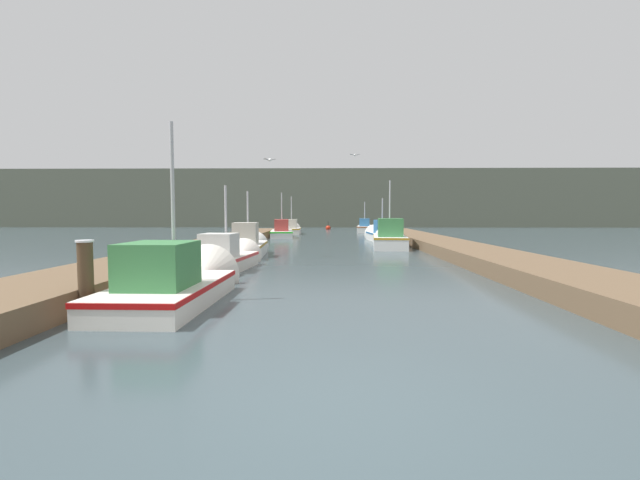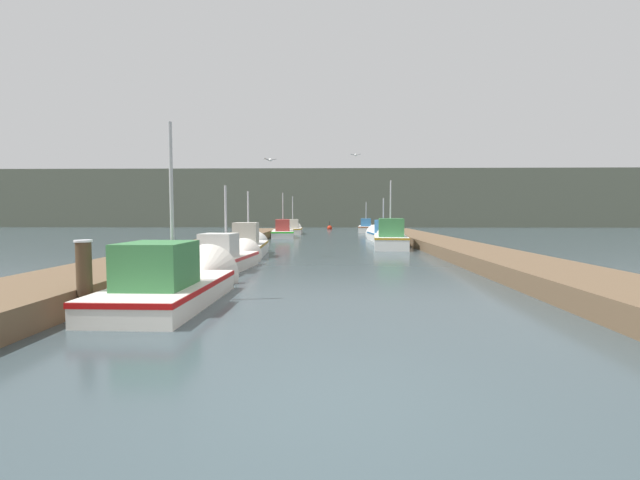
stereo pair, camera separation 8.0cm
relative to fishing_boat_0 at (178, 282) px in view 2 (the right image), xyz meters
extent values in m
plane|color=#38474C|center=(3.38, -5.39, -0.39)|extent=(200.00, 200.00, 0.00)
cube|color=brown|center=(-2.61, 10.61, -0.14)|extent=(2.58, 40.00, 0.51)
cube|color=brown|center=(9.37, 10.61, -0.14)|extent=(2.58, 40.00, 0.51)
cube|color=#565B4C|center=(3.38, 55.68, 3.54)|extent=(120.00, 16.00, 7.87)
cube|color=silver|center=(-0.01, -0.56, -0.16)|extent=(1.88, 4.09, 0.47)
cube|color=#B71010|center=(-0.01, -0.56, 0.02)|extent=(1.91, 4.12, 0.10)
cone|color=silver|center=(0.04, 1.84, -0.16)|extent=(1.72, 0.80, 1.70)
cube|color=#387A42|center=(-0.02, -1.07, 0.52)|extent=(1.27, 1.49, 0.89)
cylinder|color=#B2B2B7|center=(-0.01, -0.26, 1.78)|extent=(0.08, 0.08, 3.40)
cube|color=silver|center=(-0.21, 4.95, -0.15)|extent=(1.79, 3.73, 0.49)
cube|color=red|center=(-0.21, 4.95, 0.04)|extent=(1.82, 3.76, 0.10)
cone|color=silver|center=(-0.02, 7.08, -0.15)|extent=(1.45, 0.79, 1.40)
cube|color=silver|center=(-0.25, 4.50, 0.48)|extent=(1.16, 1.16, 0.77)
cylinder|color=#B2B2B7|center=(-0.18, 5.22, 1.29)|extent=(0.08, 0.08, 2.39)
cube|color=silver|center=(-0.31, 9.73, -0.11)|extent=(1.72, 3.99, 0.58)
cube|color=#A67B26|center=(-0.31, 9.73, 0.12)|extent=(1.75, 4.02, 0.10)
cone|color=silver|center=(-0.45, 12.12, -0.11)|extent=(1.47, 0.96, 1.42)
cube|color=#B2AD9E|center=(-0.28, 9.24, 0.65)|extent=(1.08, 1.33, 0.94)
cylinder|color=#B2B2B7|center=(-0.33, 10.02, 1.36)|extent=(0.08, 0.08, 2.35)
cube|color=silver|center=(6.72, 14.07, -0.05)|extent=(2.13, 4.25, 0.69)
cube|color=#B8841F|center=(6.72, 14.07, 0.23)|extent=(2.17, 4.28, 0.10)
cone|color=silver|center=(6.97, 16.56, -0.05)|extent=(1.73, 1.07, 1.65)
cube|color=#387A42|center=(6.67, 13.56, 0.77)|extent=(1.46, 1.84, 0.96)
cylinder|color=#B2B2B7|center=(6.75, 14.37, 1.81)|extent=(0.08, 0.08, 3.04)
cube|color=silver|center=(7.12, 19.93, -0.11)|extent=(1.92, 4.82, 0.58)
cube|color=#1A578E|center=(7.12, 19.93, 0.12)|extent=(1.96, 4.86, 0.10)
cone|color=silver|center=(6.94, 22.85, -0.11)|extent=(1.62, 1.21, 1.55)
cube|color=#2D6699|center=(7.16, 19.34, 0.63)|extent=(1.39, 1.56, 0.90)
cylinder|color=#B2B2B7|center=(7.10, 20.29, 1.38)|extent=(0.08, 0.08, 2.39)
cube|color=silver|center=(-0.34, 24.50, -0.12)|extent=(2.12, 5.21, 0.54)
cube|color=#1DC81A|center=(-0.34, 24.50, 0.09)|extent=(2.15, 5.25, 0.10)
cone|color=silver|center=(-0.64, 27.65, -0.12)|extent=(1.68, 1.39, 1.57)
cube|color=#99332D|center=(-0.29, 23.87, 0.60)|extent=(1.26, 2.12, 0.89)
cylinder|color=#B2B2B7|center=(-0.38, 24.88, 1.66)|extent=(0.08, 0.08, 3.02)
cube|color=silver|center=(-0.04, 29.77, -0.11)|extent=(1.78, 4.11, 0.56)
cube|color=#B27D18|center=(-0.04, 29.77, 0.11)|extent=(1.81, 4.14, 0.10)
cone|color=silver|center=(-0.11, 32.20, -0.11)|extent=(1.60, 0.84, 1.58)
cube|color=#B2AD9E|center=(-0.02, 29.26, 0.57)|extent=(1.13, 1.30, 0.81)
cylinder|color=#B2B2B7|center=(-0.05, 30.07, 1.62)|extent=(0.08, 0.08, 2.91)
cube|color=silver|center=(7.01, 33.51, -0.07)|extent=(1.84, 4.55, 0.64)
cube|color=#994E24|center=(7.01, 33.51, 0.19)|extent=(1.88, 4.58, 0.10)
cone|color=silver|center=(7.28, 36.25, -0.07)|extent=(1.45, 1.21, 1.36)
cube|color=#2D6699|center=(6.96, 32.96, 0.62)|extent=(1.12, 1.54, 0.75)
cylinder|color=#B2B2B7|center=(7.04, 33.84, 1.46)|extent=(0.08, 0.08, 2.42)
cylinder|color=#473523|center=(-1.21, -1.54, 0.30)|extent=(0.28, 0.28, 1.39)
cylinder|color=silver|center=(-1.21, -1.54, 1.02)|extent=(0.32, 0.32, 0.04)
cylinder|color=#473523|center=(8.11, 26.57, 0.09)|extent=(0.23, 0.23, 0.96)
cylinder|color=silver|center=(8.11, 26.57, 0.59)|extent=(0.26, 0.26, 0.04)
cylinder|color=#473523|center=(8.21, 29.86, 0.29)|extent=(0.22, 0.22, 1.36)
cylinder|color=silver|center=(8.21, 29.86, 0.99)|extent=(0.25, 0.25, 0.04)
sphere|color=red|center=(3.36, 41.04, -0.23)|extent=(0.59, 0.59, 0.59)
cylinder|color=black|center=(3.36, 41.04, 0.31)|extent=(0.06, 0.06, 0.50)
ellipsoid|color=white|center=(4.80, 14.30, 4.71)|extent=(0.15, 0.29, 0.12)
cube|color=gray|center=(4.67, 14.30, 4.73)|extent=(0.28, 0.13, 0.07)
cube|color=gray|center=(4.94, 14.29, 4.73)|extent=(0.28, 0.13, 0.07)
ellipsoid|color=white|center=(0.81, 9.11, 3.82)|extent=(0.26, 0.31, 0.12)
cube|color=gray|center=(0.69, 9.05, 3.84)|extent=(0.30, 0.24, 0.07)
cube|color=gray|center=(0.93, 9.18, 3.84)|extent=(0.30, 0.24, 0.07)
camera|label=1|loc=(3.32, -9.40, 1.54)|focal=24.00mm
camera|label=2|loc=(3.40, -9.40, 1.54)|focal=24.00mm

